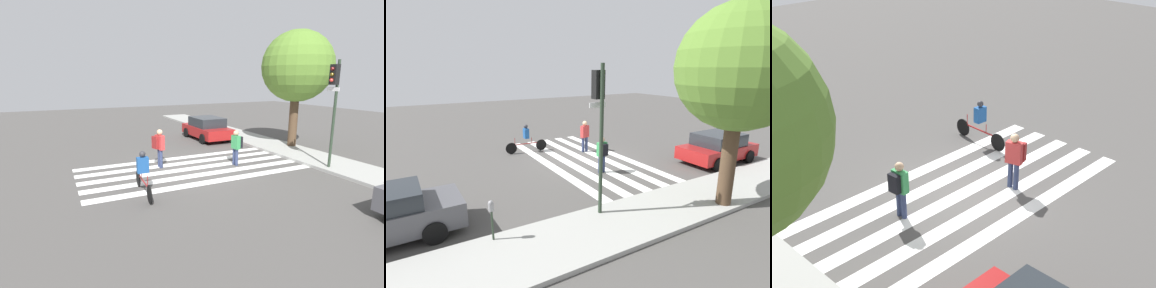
{
  "view_description": "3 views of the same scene",
  "coord_description": "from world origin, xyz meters",
  "views": [
    {
      "loc": [
        11.84,
        -5.6,
        4.07
      ],
      "look_at": [
        0.3,
        -0.17,
        1.22
      ],
      "focal_mm": 28.0,
      "sensor_mm": 36.0,
      "label": 1
    },
    {
      "loc": [
        7.86,
        12.67,
        4.69
      ],
      "look_at": [
        0.54,
        0.3,
        0.98
      ],
      "focal_mm": 28.0,
      "sensor_mm": 36.0,
      "label": 2
    },
    {
      "loc": [
        -9.55,
        9.74,
        8.12
      ],
      "look_at": [
        0.3,
        -0.32,
        1.4
      ],
      "focal_mm": 50.0,
      "sensor_mm": 36.0,
      "label": 3
    }
  ],
  "objects": [
    {
      "name": "pedestrian_adult_yellow_jacket",
      "position": [
        0.34,
        2.11,
        0.98
      ],
      "size": [
        0.48,
        0.4,
        1.67
      ],
      "rotation": [
        0.0,
        0.0,
        3.21
      ],
      "color": "navy",
      "rests_on": "ground_plane"
    },
    {
      "name": "cyclist_far_lane",
      "position": [
        2.04,
        -2.89,
        0.86
      ],
      "size": [
        2.38,
        0.41,
        1.59
      ],
      "rotation": [
        0.0,
        0.0,
        -0.06
      ],
      "color": "black",
      "rests_on": "ground_plane"
    },
    {
      "name": "ground_plane",
      "position": [
        0.0,
        0.0,
        0.0
      ],
      "size": [
        60.0,
        60.0,
        0.0
      ],
      "primitive_type": "plane",
      "color": "#4C4947"
    },
    {
      "name": "pedestrian_adult_blue_shirt",
      "position": [
        -0.84,
        -1.31,
        1.04
      ],
      "size": [
        0.53,
        0.49,
        1.78
      ],
      "rotation": [
        0.0,
        0.0,
        0.26
      ],
      "color": "navy",
      "rests_on": "ground_plane"
    },
    {
      "name": "crosswalk_stripes",
      "position": [
        0.0,
        0.0,
        0.0
      ],
      "size": [
        4.34,
        10.0,
        0.01
      ],
      "color": "white",
      "rests_on": "ground_plane"
    }
  ]
}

